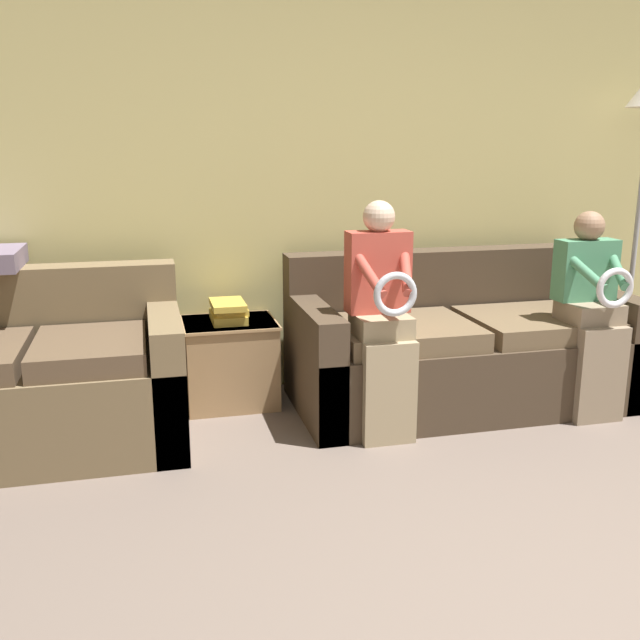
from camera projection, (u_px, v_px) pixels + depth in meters
The scene contains 7 objects.
wall_back at pixel (379, 182), 4.45m from camera, with size 7.64×0.06×2.55m.
couch_main at pixel (459, 349), 4.23m from camera, with size 1.96×0.91×0.87m.
couch_side at pixel (37, 383), 3.61m from camera, with size 1.45×0.92×0.87m.
child_left_seated at pixel (383, 312), 3.65m from camera, with size 0.33×0.37×1.23m.
child_right_seated at pixel (592, 307), 3.94m from camera, with size 0.34×0.37×1.15m.
side_shelf at pixel (230, 361), 4.20m from camera, with size 0.54×0.46×0.50m.
book_stack at pixel (229, 311), 4.13m from camera, with size 0.20×0.32×0.12m.
Camera 1 is at (-1.45, -1.19, 1.51)m, focal length 40.00 mm.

